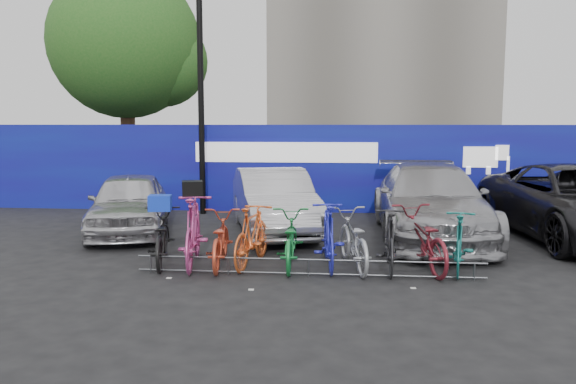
# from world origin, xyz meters

# --- Properties ---
(ground) EXTENTS (100.00, 100.00, 0.00)m
(ground) POSITION_xyz_m (0.00, 0.00, 0.00)
(ground) COLOR black
(ground) RESTS_ON ground
(hoarding) EXTENTS (22.00, 0.18, 2.40)m
(hoarding) POSITION_xyz_m (0.01, 6.00, 1.20)
(hoarding) COLOR #130980
(hoarding) RESTS_ON ground
(tree) EXTENTS (5.40, 5.20, 7.80)m
(tree) POSITION_xyz_m (-6.77, 10.06, 5.07)
(tree) COLOR #382314
(tree) RESTS_ON ground
(lamppost) EXTENTS (0.25, 0.50, 6.11)m
(lamppost) POSITION_xyz_m (-3.20, 5.40, 3.27)
(lamppost) COLOR black
(lamppost) RESTS_ON ground
(bike_rack) EXTENTS (5.60, 0.03, 0.30)m
(bike_rack) POSITION_xyz_m (-0.00, -0.60, 0.16)
(bike_rack) COLOR #595B60
(bike_rack) RESTS_ON ground
(car_0) EXTENTS (2.59, 4.26, 1.36)m
(car_0) POSITION_xyz_m (-4.17, 2.61, 0.68)
(car_0) COLOR #B5B4B8
(car_0) RESTS_ON ground
(car_1) EXTENTS (2.61, 4.55, 1.42)m
(car_1) POSITION_xyz_m (-0.97, 2.95, 0.71)
(car_1) COLOR #B0AFB4
(car_1) RESTS_ON ground
(car_2) EXTENTS (2.22, 5.39, 1.56)m
(car_2) POSITION_xyz_m (2.41, 2.74, 0.78)
(car_2) COLOR #A3A3A8
(car_2) RESTS_ON ground
(bike_0) EXTENTS (1.03, 1.90, 0.95)m
(bike_0) POSITION_xyz_m (-2.60, -0.03, 0.47)
(bike_0) COLOR black
(bike_0) RESTS_ON ground
(bike_1) EXTENTS (0.88, 2.10, 1.22)m
(bike_1) POSITION_xyz_m (-2.01, -0.10, 0.61)
(bike_1) COLOR #CF4390
(bike_1) RESTS_ON ground
(bike_2) EXTENTS (0.79, 1.83, 0.94)m
(bike_2) POSITION_xyz_m (-1.55, -0.08, 0.47)
(bike_2) COLOR #CB4629
(bike_2) RESTS_ON ground
(bike_3) EXTENTS (0.79, 1.82, 1.06)m
(bike_3) POSITION_xyz_m (-1.01, 0.01, 0.53)
(bike_3) COLOR orange
(bike_3) RESTS_ON ground
(bike_4) EXTENTS (0.72, 1.84, 0.95)m
(bike_4) POSITION_xyz_m (-0.35, -0.03, 0.48)
(bike_4) COLOR #188037
(bike_4) RESTS_ON ground
(bike_5) EXTENTS (0.68, 1.88, 1.11)m
(bike_5) POSITION_xyz_m (0.31, 0.01, 0.55)
(bike_5) COLOR #2629C6
(bike_5) RESTS_ON ground
(bike_6) EXTENTS (1.04, 1.97, 0.99)m
(bike_6) POSITION_xyz_m (0.72, 0.00, 0.49)
(bike_6) COLOR #999CA0
(bike_6) RESTS_ON ground
(bike_7) EXTENTS (0.56, 1.73, 1.03)m
(bike_7) POSITION_xyz_m (1.33, -0.10, 0.51)
(bike_7) COLOR #232325
(bike_7) RESTS_ON ground
(bike_8) EXTENTS (1.16, 2.09, 1.04)m
(bike_8) POSITION_xyz_m (1.87, 0.03, 0.52)
(bike_8) COLOR maroon
(bike_8) RESTS_ON ground
(bike_9) EXTENTS (0.82, 1.73, 1.00)m
(bike_9) POSITION_xyz_m (2.47, -0.06, 0.50)
(bike_9) COLOR #176D67
(bike_9) RESTS_ON ground
(cargo_crate) EXTENTS (0.42, 0.35, 0.27)m
(cargo_crate) POSITION_xyz_m (-2.60, -0.03, 1.08)
(cargo_crate) COLOR #1235D2
(cargo_crate) RESTS_ON bike_0
(cargo_topcase) EXTENTS (0.41, 0.39, 0.25)m
(cargo_topcase) POSITION_xyz_m (-2.01, -0.10, 1.35)
(cargo_topcase) COLOR black
(cargo_topcase) RESTS_ON bike_1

